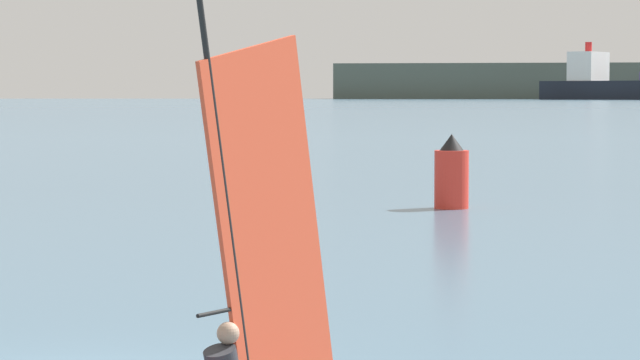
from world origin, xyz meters
name	(u,v)px	position (x,y,z in m)	size (l,w,h in m)	color
windsurfer	(240,338)	(3.19, -1.69, 1.10)	(1.22, 3.54, 4.63)	red
channel_buoy	(452,175)	(-3.95, 26.02, 1.02)	(1.04, 1.04, 2.26)	red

